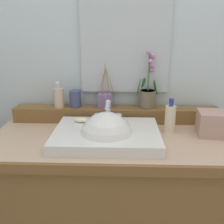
{
  "coord_description": "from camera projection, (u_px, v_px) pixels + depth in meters",
  "views": [
    {
      "loc": [
        0.03,
        -1.15,
        1.36
      ],
      "look_at": [
        -0.02,
        -0.01,
        0.98
      ],
      "focal_mm": 40.62,
      "sensor_mm": 36.0,
      "label": 1
    }
  ],
  "objects": [
    {
      "name": "vanity_cabinet",
      "position": [
        115.0,
        207.0,
        1.39
      ],
      "size": [
        1.24,
        0.58,
        0.85
      ],
      "color": "brown",
      "rests_on": "ground"
    },
    {
      "name": "wall_back",
      "position": [
        117.0,
        42.0,
        1.49
      ],
      "size": [
        3.0,
        0.2,
        2.57
      ],
      "primitive_type": "cube",
      "color": "silver",
      "rests_on": "ground"
    },
    {
      "name": "soap_dispenser",
      "position": [
        59.0,
        97.0,
        1.43
      ],
      "size": [
        0.05,
        0.06,
        0.15
      ],
      "color": "beige",
      "rests_on": "back_ledge"
    },
    {
      "name": "soap_bar",
      "position": [
        81.0,
        120.0,
        1.3
      ],
      "size": [
        0.07,
        0.04,
        0.02
      ],
      "primitive_type": "ellipsoid",
      "color": "beige",
      "rests_on": "sink_basin"
    },
    {
      "name": "tissue_box",
      "position": [
        211.0,
        123.0,
        1.26
      ],
      "size": [
        0.14,
        0.14,
        0.12
      ],
      "primitive_type": "cube",
      "rotation": [
        0.0,
        0.0,
        -0.11
      ],
      "color": "tan",
      "rests_on": "vanity_cabinet"
    },
    {
      "name": "potted_plant",
      "position": [
        148.0,
        93.0,
        1.42
      ],
      "size": [
        0.13,
        0.11,
        0.32
      ],
      "color": "brown",
      "rests_on": "back_ledge"
    },
    {
      "name": "back_ledge",
      "position": [
        116.0,
        114.0,
        1.45
      ],
      "size": [
        1.16,
        0.11,
        0.08
      ],
      "primitive_type": "cube",
      "color": "brown",
      "rests_on": "vanity_cabinet"
    },
    {
      "name": "mirror",
      "position": [
        125.0,
        35.0,
        1.37
      ],
      "size": [
        0.49,
        0.02,
        0.63
      ],
      "primitive_type": "cube",
      "color": "silver"
    },
    {
      "name": "tumbler_cup",
      "position": [
        75.0,
        99.0,
        1.44
      ],
      "size": [
        0.06,
        0.06,
        0.09
      ],
      "primitive_type": "cylinder",
      "color": "#3F456C",
      "rests_on": "back_ledge"
    },
    {
      "name": "sink_basin",
      "position": [
        107.0,
        138.0,
        1.2
      ],
      "size": [
        0.5,
        0.37,
        0.28
      ],
      "color": "white",
      "rests_on": "vanity_cabinet"
    },
    {
      "name": "lotion_bottle",
      "position": [
        170.0,
        118.0,
        1.29
      ],
      "size": [
        0.05,
        0.06,
        0.18
      ],
      "color": "beige",
      "rests_on": "vanity_cabinet"
    },
    {
      "name": "reed_diffuser",
      "position": [
        105.0,
        100.0,
        1.44
      ],
      "size": [
        0.09,
        0.11,
        0.25
      ],
      "color": "slate",
      "rests_on": "back_ledge"
    }
  ]
}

